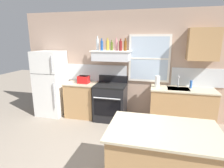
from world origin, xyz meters
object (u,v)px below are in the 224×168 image
(bottle_blue_liqueur, at_px, (102,45))
(bottle_rose_pink, at_px, (116,45))
(stove_range, at_px, (111,102))
(bottle_olive_oil_square, at_px, (112,46))
(bottle_champagne_gold_foil, at_px, (108,45))
(bottle_clear_tall, at_px, (98,44))
(bottle_amber_wine, at_px, (125,46))
(paper_towel_roll, at_px, (157,82))
(toaster, at_px, (84,79))
(kitchen_island, at_px, (161,161))
(bottle_red_label_wine, at_px, (121,46))
(dish_soap_bottle, at_px, (191,84))
(refrigerator, at_px, (51,83))

(bottle_blue_liqueur, relative_size, bottle_rose_pink, 0.95)
(stove_range, height_order, bottle_blue_liqueur, bottle_blue_liqueur)
(stove_range, relative_size, bottle_olive_oil_square, 4.37)
(stove_range, bearing_deg, bottle_rose_pink, 47.12)
(bottle_champagne_gold_foil, bearing_deg, bottle_olive_oil_square, -2.35)
(bottle_clear_tall, relative_size, bottle_amber_wine, 1.20)
(bottle_olive_oil_square, xyz_separation_m, paper_towel_roll, (1.13, -0.10, -0.81))
(toaster, bearing_deg, bottle_amber_wine, 3.49)
(toaster, bearing_deg, stove_range, -0.17)
(bottle_blue_liqueur, bearing_deg, bottle_amber_wine, 1.88)
(bottle_olive_oil_square, bearing_deg, bottle_blue_liqueur, -158.53)
(stove_range, relative_size, kitchen_island, 0.78)
(bottle_clear_tall, bearing_deg, paper_towel_roll, -3.33)
(bottle_olive_oil_square, xyz_separation_m, bottle_red_label_wine, (0.24, -0.07, 0.01))
(bottle_clear_tall, distance_m, dish_soap_bottle, 2.41)
(bottle_clear_tall, xyz_separation_m, bottle_rose_pink, (0.47, -0.00, -0.02))
(refrigerator, height_order, bottle_olive_oil_square, bottle_olive_oil_square)
(toaster, bearing_deg, bottle_rose_pink, 8.28)
(bottle_champagne_gold_foil, relative_size, kitchen_island, 0.21)
(bottle_champagne_gold_foil, relative_size, dish_soap_bottle, 1.64)
(bottle_blue_liqueur, height_order, bottle_red_label_wine, bottle_blue_liqueur)
(bottle_champagne_gold_foil, relative_size, paper_towel_roll, 1.10)
(toaster, distance_m, kitchen_island, 2.88)
(dish_soap_bottle, relative_size, kitchen_island, 0.13)
(bottle_champagne_gold_foil, bearing_deg, refrigerator, -173.96)
(bottle_blue_liqueur, relative_size, bottle_olive_oil_square, 1.15)
(toaster, bearing_deg, bottle_blue_liqueur, 5.39)
(stove_range, relative_size, bottle_champagne_gold_foil, 3.69)
(stove_range, xyz_separation_m, bottle_clear_tall, (-0.36, 0.12, 1.43))
(refrigerator, distance_m, bottle_rose_pink, 2.04)
(bottle_blue_liqueur, height_order, bottle_amber_wine, bottle_amber_wine)
(refrigerator, height_order, stove_range, refrigerator)
(bottle_amber_wine, bearing_deg, bottle_olive_oil_square, 168.64)
(bottle_champagne_gold_foil, height_order, dish_soap_bottle, bottle_champagne_gold_foil)
(bottle_amber_wine, bearing_deg, toaster, -176.51)
(toaster, height_order, paper_towel_roll, paper_towel_roll)
(refrigerator, height_order, paper_towel_roll, refrigerator)
(stove_range, bearing_deg, refrigerator, -179.20)
(bottle_olive_oil_square, distance_m, kitchen_island, 2.88)
(bottle_clear_tall, xyz_separation_m, bottle_champagne_gold_foil, (0.25, 0.02, -0.02))
(stove_range, bearing_deg, paper_towel_roll, 1.91)
(stove_range, height_order, bottle_olive_oil_square, bottle_olive_oil_square)
(bottle_olive_oil_square, distance_m, paper_towel_roll, 1.39)
(bottle_blue_liqueur, xyz_separation_m, kitchen_island, (1.44, -2.12, -1.41))
(bottle_blue_liqueur, relative_size, dish_soap_bottle, 1.59)
(refrigerator, height_order, bottle_blue_liqueur, bottle_blue_liqueur)
(bottle_blue_liqueur, distance_m, bottle_olive_oil_square, 0.24)
(paper_towel_roll, bearing_deg, kitchen_island, -87.50)
(toaster, xyz_separation_m, bottle_red_label_wine, (0.95, 0.06, 0.85))
(bottle_blue_liqueur, bearing_deg, bottle_champagne_gold_foil, 37.48)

